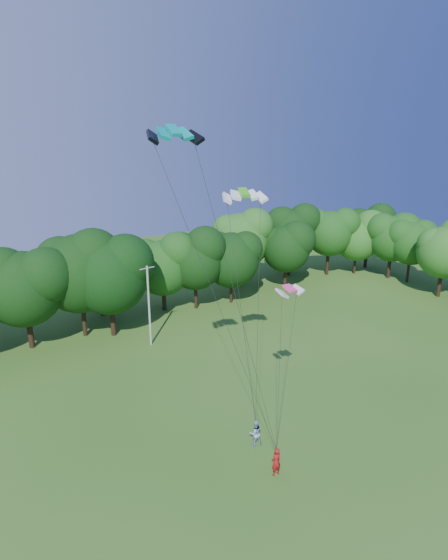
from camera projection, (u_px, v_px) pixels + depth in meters
utility_pole at (149, 305)px, 43.79m from camera, size 1.67×0.29×8.38m
kite_flyer_left at (276, 462)px, 26.89m from camera, size 0.70×0.47×1.92m
kite_flyer_right at (255, 433)px, 29.63m from camera, size 1.10×0.97×1.89m
kite_teal at (173, 130)px, 22.87m from camera, size 3.04×1.68×0.69m
kite_green at (244, 192)px, 29.66m from camera, size 3.25×2.36×0.59m
kite_pink at (290, 288)px, 28.45m from camera, size 1.90×0.99×0.36m
tree_back_center at (108, 263)px, 44.91m from camera, size 8.88×8.88×12.91m
tree_back_east at (291, 231)px, 68.65m from camera, size 7.50×7.50×10.90m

